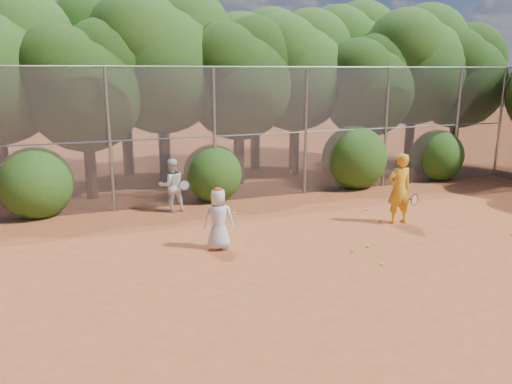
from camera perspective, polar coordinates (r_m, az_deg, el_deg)
name	(u,v)px	position (r m, az deg, el deg)	size (l,w,h in m)	color
ground	(345,268)	(10.40, 10.16, -8.52)	(80.00, 80.00, 0.00)	#A04A24
fence_back	(243,133)	(15.17, -1.54, 6.73)	(20.05, 0.09, 4.03)	gray
tree_2	(85,81)	(16.08, -18.93, 11.89)	(3.99, 3.47, 5.47)	black
tree_3	(162,55)	(17.36, -10.68, 15.15)	(4.89, 4.26, 6.70)	black
tree_4	(240,75)	(17.39, -1.90, 13.26)	(4.19, 3.64, 5.73)	black
tree_5	(297,66)	(19.07, 4.66, 14.14)	(4.51, 3.92, 6.17)	black
tree_6	(369,82)	(19.40, 12.75, 12.14)	(3.86, 3.36, 5.29)	black
tree_7	(416,60)	(21.36, 17.79, 14.13)	(4.77, 4.14, 6.53)	black
tree_8	(460,72)	(22.40, 22.30, 12.53)	(4.25, 3.70, 5.82)	black
tree_10	(123,50)	(19.40, -14.91, 15.45)	(5.15, 4.48, 7.06)	black
tree_11	(256,63)	(20.16, 0.02, 14.49)	(4.64, 4.03, 6.35)	black
tree_12	(349,56)	(22.67, 10.56, 15.07)	(5.02, 4.37, 6.88)	black
bush_0	(35,180)	(14.85, -23.91, 1.28)	(2.00, 2.00, 2.00)	#224812
bush_1	(213,171)	(15.37, -4.98, 2.43)	(1.80, 1.80, 1.80)	#224812
bush_2	(354,155)	(17.33, 11.16, 4.18)	(2.20, 2.20, 2.20)	#224812
bush_3	(437,153)	(19.41, 20.01, 4.17)	(1.90, 1.90, 1.90)	#224812
player_yellow	(399,189)	(13.38, 16.05, 0.34)	(0.84, 0.50, 1.85)	gold
player_teen	(219,219)	(11.09, -4.29, -3.05)	(0.80, 0.66, 1.42)	silver
player_white	(172,185)	(14.22, -9.61, 0.76)	(0.85, 0.70, 1.51)	silver
ball_0	(368,246)	(11.63, 12.65, -6.04)	(0.07, 0.07, 0.07)	#B8D326
ball_1	(380,221)	(13.60, 13.98, -3.20)	(0.07, 0.07, 0.07)	#B8D326
ball_2	(381,264)	(10.67, 14.14, -7.97)	(0.07, 0.07, 0.07)	#B8D326
ball_3	(511,234)	(13.65, 27.14, -4.28)	(0.07, 0.07, 0.07)	#B8D326
ball_4	(352,251)	(11.26, 10.94, -6.61)	(0.07, 0.07, 0.07)	#B8D326
ball_5	(367,210)	(14.59, 12.57, -1.98)	(0.07, 0.07, 0.07)	#B8D326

